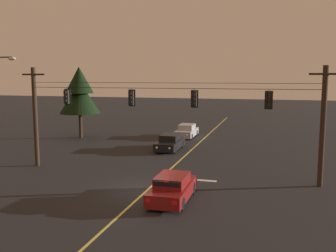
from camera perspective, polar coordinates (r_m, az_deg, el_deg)
name	(u,v)px	position (r m, az deg, el deg)	size (l,w,h in m)	color
ground_plane	(145,192)	(21.51, -3.49, -10.02)	(180.00, 180.00, 0.00)	black
lane_centre_stripe	(184,156)	(30.66, 2.51, -4.66)	(0.14, 60.00, 0.01)	#D1C64C
stop_bar_paint	(190,179)	(24.00, 3.39, -8.14)	(3.40, 0.36, 0.01)	silver
signal_span_assembly	(164,119)	(24.31, -0.63, 1.03)	(21.12, 0.32, 7.14)	#2D2116
traffic_light_leftmost	(67,97)	(27.00, -15.25, 4.31)	(0.48, 0.41, 1.22)	black
traffic_light_left_inner	(131,98)	(24.89, -5.65, 4.29)	(0.48, 0.41, 1.22)	black
traffic_light_centre	(194,99)	(23.70, 3.99, 4.14)	(0.48, 0.41, 1.22)	black
traffic_light_right_inner	(269,100)	(23.22, 15.13, 3.83)	(0.48, 0.41, 1.22)	black
car_waiting_near_lane	(173,188)	(19.94, 0.70, -9.49)	(1.80, 4.33, 1.39)	maroon
car_oncoming_lead	(170,143)	(33.26, 0.30, -2.55)	(1.80, 4.42, 1.39)	black
car_oncoming_trailing	(187,131)	(40.21, 2.86, -0.79)	(1.80, 4.42, 1.39)	#A5A5AD
tree_verge_near	(80,92)	(40.40, -13.37, 5.01)	(4.26, 4.26, 7.53)	#332316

